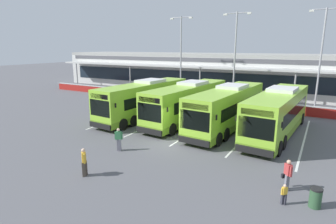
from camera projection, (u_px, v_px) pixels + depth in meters
ground_plane at (173, 144)px, 20.31m from camera, size 200.00×200.00×0.00m
terminal_building at (257, 74)px, 42.34m from camera, size 70.00×13.00×6.00m
red_barrier_wall at (232, 103)px, 32.43m from camera, size 60.00×0.40×1.10m
coach_bus_leftmost at (145, 100)px, 27.78m from camera, size 3.63×12.30×3.78m
coach_bus_left_centre at (188, 103)px, 26.30m from camera, size 3.63×12.30×3.78m
coach_bus_centre at (228, 109)px, 23.94m from camera, size 3.63×12.30×3.78m
coach_bus_right_centre at (278, 113)px, 22.19m from camera, size 3.63×12.30×3.78m
bay_stripe_far_west at (131, 114)px, 29.43m from camera, size 0.14×13.00×0.01m
bay_stripe_west at (165, 119)px, 27.40m from camera, size 0.14×13.00×0.01m
bay_stripe_mid_west at (204, 125)px, 25.38m from camera, size 0.14×13.00×0.01m
bay_stripe_centre at (250, 132)px, 23.35m from camera, size 0.14×13.00×0.01m
bay_stripe_mid_east at (304, 140)px, 21.32m from camera, size 0.14×13.00×0.01m
pedestrian_with_handbag at (288, 174)px, 13.66m from camera, size 0.54×0.60×1.62m
pedestrian_in_dark_coat at (84, 161)px, 15.17m from camera, size 0.48×0.42×1.62m
pedestrian_child at (284, 194)px, 12.44m from camera, size 0.27×0.28×1.00m
pedestrian_near_bin at (119, 139)px, 18.89m from camera, size 0.51×0.36×1.62m
lamp_post_west at (181, 53)px, 37.40m from camera, size 3.24×0.28×11.00m
lamp_post_centre at (235, 53)px, 32.69m from camera, size 3.24×0.28×11.00m
lamp_post_east at (321, 54)px, 29.28m from camera, size 3.24×0.28×11.00m
litter_bin at (315, 198)px, 12.25m from camera, size 0.54×0.54×0.93m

